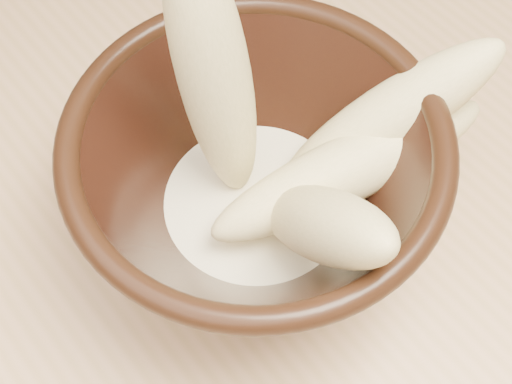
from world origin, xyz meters
The scene contains 7 objects.
table centered at (0.00, 0.00, 0.67)m, with size 1.20×0.80×0.75m.
bowl centered at (-0.19, 0.00, 0.82)m, with size 0.22×0.22×0.12m.
milk_puddle centered at (-0.19, 0.00, 0.79)m, with size 0.13×0.13×0.02m, color beige.
banana_upright centered at (-0.19, 0.04, 0.89)m, with size 0.04×0.04×0.19m, color #CEC279.
banana_right centered at (-0.11, -0.02, 0.84)m, with size 0.04×0.04×0.16m, color #CEC279.
banana_across centered at (-0.15, -0.03, 0.83)m, with size 0.04×0.04×0.18m, color #CEC279.
banana_front centered at (-0.19, -0.05, 0.85)m, with size 0.04×0.04×0.14m, color #CEC279.
Camera 1 is at (-0.34, -0.17, 1.19)m, focal length 50.00 mm.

